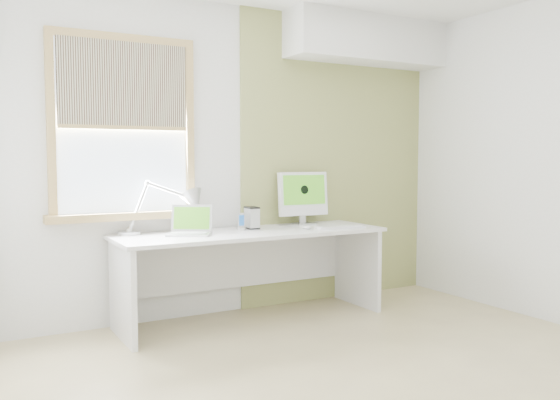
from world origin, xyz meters
TOP-DOWN VIEW (x-y plane):
  - room at (0.00, 0.00)m, footprint 4.04×3.54m
  - accent_wall at (1.00, 1.74)m, footprint 2.00×0.02m
  - soffit at (1.20, 1.57)m, footprint 1.60×0.40m
  - window at (-1.00, 1.71)m, footprint 1.20×0.14m
  - desk at (-0.07, 1.44)m, footprint 2.20×0.70m
  - desk_lamp at (-0.58, 1.60)m, footprint 0.72×0.31m
  - laptop at (-0.58, 1.44)m, footprint 0.41×0.39m
  - phone_dock at (-0.12, 1.49)m, footprint 0.09×0.09m
  - external_drive at (-0.00, 1.53)m, footprint 0.10×0.15m
  - imac at (0.55, 1.61)m, footprint 0.47×0.16m
  - keyboard at (0.66, 1.19)m, footprint 0.44×0.16m
  - mouse at (0.38, 1.28)m, footprint 0.07×0.10m

SIDE VIEW (x-z plane):
  - desk at x=-0.07m, z-range 0.17..0.90m
  - keyboard at x=0.66m, z-range 0.73..0.75m
  - mouse at x=0.38m, z-range 0.73..0.76m
  - phone_dock at x=-0.12m, z-range 0.70..0.84m
  - laptop at x=-0.58m, z-range 0.67..0.90m
  - external_drive at x=0.00m, z-range 0.73..0.91m
  - desk_lamp at x=-0.58m, z-range 0.74..1.16m
  - imac at x=0.55m, z-range 0.76..1.22m
  - room at x=0.00m, z-range -0.02..2.62m
  - accent_wall at x=1.00m, z-range 0.00..2.60m
  - window at x=-1.00m, z-range 0.83..2.25m
  - soffit at x=1.20m, z-range 2.19..2.61m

